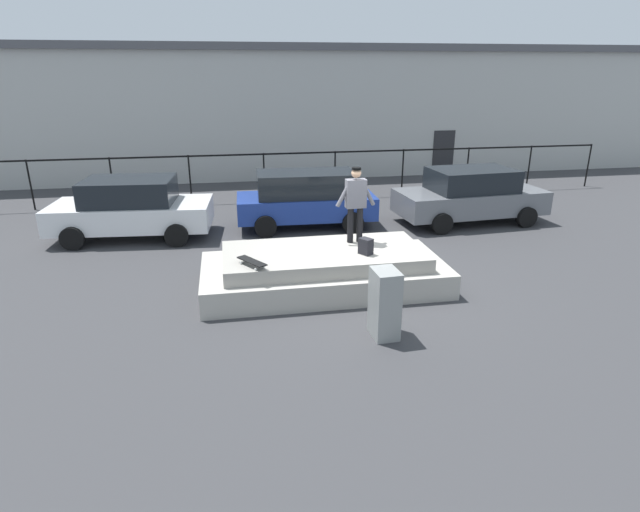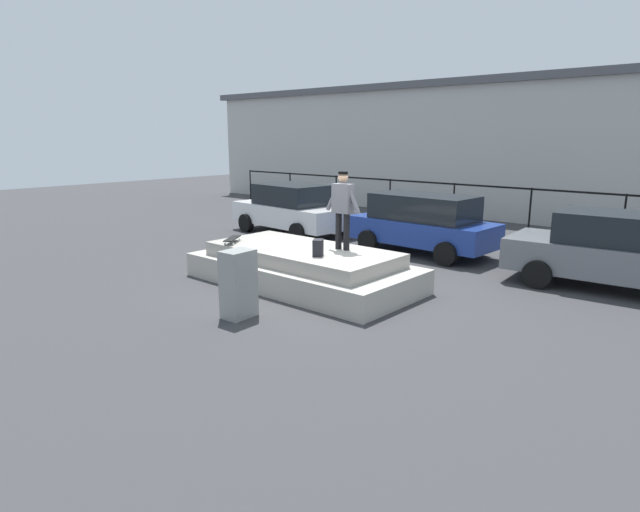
{
  "view_description": "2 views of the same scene",
  "coord_description": "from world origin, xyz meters",
  "px_view_note": "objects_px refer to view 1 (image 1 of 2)",
  "views": [
    {
      "loc": [
        -2.7,
        -10.44,
        4.63
      ],
      "look_at": [
        -0.59,
        1.13,
        0.36
      ],
      "focal_mm": 29.07,
      "sensor_mm": 36.0,
      "label": 1
    },
    {
      "loc": [
        7.45,
        -8.52,
        3.35
      ],
      "look_at": [
        -1.27,
        1.4,
        0.37
      ],
      "focal_mm": 29.98,
      "sensor_mm": 36.0,
      "label": 2
    }
  ],
  "objects_px": {
    "car_white_sedan_near": "(131,208)",
    "skateboarder": "(356,200)",
    "utility_box": "(385,304)",
    "backpack": "(366,246)",
    "car_blue_hatchback_mid": "(306,198)",
    "skateboard": "(252,261)",
    "car_grey_sedan_far": "(470,195)"
  },
  "relations": [
    {
      "from": "skateboard",
      "to": "utility_box",
      "type": "distance_m",
      "value": 2.88
    },
    {
      "from": "backpack",
      "to": "car_blue_hatchback_mid",
      "type": "relative_size",
      "value": 0.08
    },
    {
      "from": "skateboard",
      "to": "car_white_sedan_near",
      "type": "bearing_deg",
      "value": 120.77
    },
    {
      "from": "skateboard",
      "to": "car_blue_hatchback_mid",
      "type": "distance_m",
      "value": 5.76
    },
    {
      "from": "car_blue_hatchback_mid",
      "to": "utility_box",
      "type": "xyz_separation_m",
      "value": [
        0.32,
        -7.16,
        -0.26
      ]
    },
    {
      "from": "skateboard",
      "to": "car_grey_sedan_far",
      "type": "bearing_deg",
      "value": 35.05
    },
    {
      "from": "car_blue_hatchback_mid",
      "to": "utility_box",
      "type": "bearing_deg",
      "value": -87.46
    },
    {
      "from": "car_blue_hatchback_mid",
      "to": "utility_box",
      "type": "relative_size",
      "value": 3.29
    },
    {
      "from": "car_white_sedan_near",
      "to": "skateboarder",
      "type": "bearing_deg",
      "value": -36.58
    },
    {
      "from": "skateboarder",
      "to": "skateboard",
      "type": "bearing_deg",
      "value": -154.68
    },
    {
      "from": "car_grey_sedan_far",
      "to": "utility_box",
      "type": "xyz_separation_m",
      "value": [
        -4.87,
        -6.75,
        -0.23
      ]
    },
    {
      "from": "skateboarder",
      "to": "utility_box",
      "type": "height_order",
      "value": "skateboarder"
    },
    {
      "from": "backpack",
      "to": "car_white_sedan_near",
      "type": "height_order",
      "value": "car_white_sedan_near"
    },
    {
      "from": "backpack",
      "to": "car_grey_sedan_far",
      "type": "xyz_separation_m",
      "value": [
        4.68,
        4.71,
        -0.17
      ]
    },
    {
      "from": "skateboarder",
      "to": "backpack",
      "type": "relative_size",
      "value": 4.89
    },
    {
      "from": "backpack",
      "to": "utility_box",
      "type": "xyz_separation_m",
      "value": [
        -0.18,
        -2.03,
        -0.4
      ]
    },
    {
      "from": "backpack",
      "to": "car_blue_hatchback_mid",
      "type": "height_order",
      "value": "car_blue_hatchback_mid"
    },
    {
      "from": "backpack",
      "to": "car_grey_sedan_far",
      "type": "bearing_deg",
      "value": -78.0
    },
    {
      "from": "skateboarder",
      "to": "utility_box",
      "type": "relative_size",
      "value": 1.34
    },
    {
      "from": "skateboarder",
      "to": "backpack",
      "type": "height_order",
      "value": "skateboarder"
    },
    {
      "from": "utility_box",
      "to": "car_white_sedan_near",
      "type": "bearing_deg",
      "value": 124.42
    },
    {
      "from": "car_white_sedan_near",
      "to": "utility_box",
      "type": "relative_size",
      "value": 3.58
    },
    {
      "from": "car_white_sedan_near",
      "to": "utility_box",
      "type": "distance_m",
      "value": 8.86
    },
    {
      "from": "car_grey_sedan_far",
      "to": "utility_box",
      "type": "distance_m",
      "value": 8.32
    },
    {
      "from": "backpack",
      "to": "car_white_sedan_near",
      "type": "distance_m",
      "value": 7.49
    },
    {
      "from": "car_blue_hatchback_mid",
      "to": "car_grey_sedan_far",
      "type": "relative_size",
      "value": 0.89
    },
    {
      "from": "car_blue_hatchback_mid",
      "to": "car_grey_sedan_far",
      "type": "height_order",
      "value": "car_blue_hatchback_mid"
    },
    {
      "from": "car_grey_sedan_far",
      "to": "skateboarder",
      "type": "bearing_deg",
      "value": -140.69
    },
    {
      "from": "skateboarder",
      "to": "car_white_sedan_near",
      "type": "relative_size",
      "value": 0.38
    },
    {
      "from": "skateboarder",
      "to": "backpack",
      "type": "distance_m",
      "value": 1.19
    },
    {
      "from": "skateboarder",
      "to": "car_white_sedan_near",
      "type": "bearing_deg",
      "value": 143.42
    },
    {
      "from": "skateboarder",
      "to": "car_blue_hatchback_mid",
      "type": "xyz_separation_m",
      "value": [
        -0.47,
        4.27,
        -0.96
      ]
    }
  ]
}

